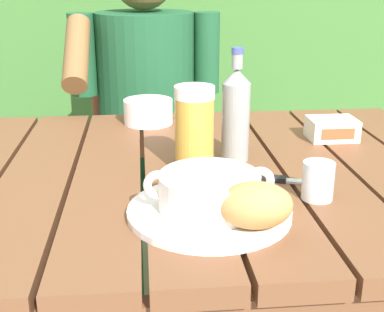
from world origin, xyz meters
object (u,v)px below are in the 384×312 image
(beer_glass, at_px, (194,129))
(bread_roll, at_px, (255,205))
(person_eating, at_px, (146,107))
(butter_tub, at_px, (332,129))
(chair_near_diner, at_px, (148,162))
(table_knife, at_px, (285,180))
(diner_bowl, at_px, (148,111))
(beer_bottle, at_px, (236,113))
(soup_bowl, at_px, (209,191))
(water_glass_small, at_px, (318,181))
(serving_plate, at_px, (209,211))

(beer_glass, bearing_deg, bread_roll, -76.85)
(person_eating, xyz_separation_m, butter_tub, (0.44, -0.52, 0.07))
(chair_near_diner, distance_m, table_knife, 1.05)
(diner_bowl, bearing_deg, table_knife, -59.96)
(beer_bottle, bearing_deg, soup_bowl, -108.69)
(person_eating, bearing_deg, beer_glass, -82.64)
(chair_near_diner, xyz_separation_m, person_eating, (-0.00, -0.20, 0.26))
(bread_roll, xyz_separation_m, butter_tub, (0.29, 0.46, -0.02))
(water_glass_small, bearing_deg, table_knife, 114.39)
(table_knife, bearing_deg, serving_plate, -142.03)
(chair_near_diner, height_order, water_glass_small, chair_near_diner)
(person_eating, distance_m, water_glass_small, 0.91)
(diner_bowl, bearing_deg, beer_bottle, -59.19)
(soup_bowl, relative_size, diner_bowl, 1.68)
(chair_near_diner, distance_m, beer_bottle, 0.95)
(person_eating, distance_m, soup_bowl, 0.91)
(water_glass_small, height_order, table_knife, water_glass_small)
(beer_bottle, distance_m, diner_bowl, 0.36)
(diner_bowl, bearing_deg, person_eating, 90.48)
(serving_plate, xyz_separation_m, soup_bowl, (0.00, 0.00, 0.04))
(soup_bowl, distance_m, butter_tub, 0.52)
(person_eating, height_order, table_knife, person_eating)
(soup_bowl, bearing_deg, chair_near_diner, 94.71)
(bread_roll, bearing_deg, diner_bowl, 103.38)
(soup_bowl, bearing_deg, bread_roll, -49.40)
(serving_plate, xyz_separation_m, butter_tub, (0.35, 0.39, 0.02))
(beer_glass, relative_size, beer_bottle, 0.73)
(bread_roll, distance_m, water_glass_small, 0.18)
(person_eating, bearing_deg, chair_near_diner, 89.18)
(beer_bottle, bearing_deg, serving_plate, -108.69)
(beer_bottle, bearing_deg, person_eating, 106.05)
(soup_bowl, height_order, table_knife, soup_bowl)
(chair_near_diner, bearing_deg, person_eating, -90.82)
(table_knife, bearing_deg, beer_glass, 154.44)
(water_glass_small, distance_m, diner_bowl, 0.60)
(water_glass_small, bearing_deg, beer_glass, 141.65)
(serving_plate, distance_m, diner_bowl, 0.58)
(person_eating, xyz_separation_m, soup_bowl, (0.09, -0.90, 0.09))
(bread_roll, xyz_separation_m, water_glass_small, (0.14, 0.12, -0.01))
(bread_roll, bearing_deg, beer_glass, 103.15)
(beer_bottle, bearing_deg, chair_near_diner, 102.21)
(soup_bowl, distance_m, beer_bottle, 0.29)
(beer_bottle, bearing_deg, bread_roll, -94.76)
(water_glass_small, distance_m, table_knife, 0.10)
(person_eating, relative_size, water_glass_small, 17.90)
(chair_near_diner, height_order, butter_tub, chair_near_diner)
(chair_near_diner, bearing_deg, diner_bowl, -90.00)
(serving_plate, distance_m, water_glass_small, 0.21)
(serving_plate, relative_size, soup_bowl, 1.26)
(beer_bottle, bearing_deg, water_glass_small, -63.13)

